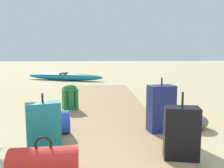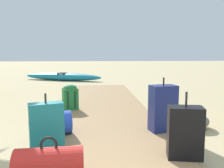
{
  "view_description": "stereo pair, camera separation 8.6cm",
  "coord_description": "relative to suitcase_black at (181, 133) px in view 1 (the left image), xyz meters",
  "views": [
    {
      "loc": [
        -0.07,
        -1.36,
        1.26
      ],
      "look_at": [
        0.27,
        4.0,
        0.55
      ],
      "focal_mm": 38.67,
      "sensor_mm": 36.0,
      "label": 1
    },
    {
      "loc": [
        -0.16,
        -1.35,
        1.26
      ],
      "look_at": [
        0.27,
        4.0,
        0.55
      ],
      "focal_mm": 38.67,
      "sensor_mm": 36.0,
      "label": 2
    }
  ],
  "objects": [
    {
      "name": "rock_right_mid",
      "position": [
        0.69,
        1.27,
        -0.26
      ],
      "size": [
        0.63,
        0.63,
        0.23
      ],
      "primitive_type": "ellipsoid",
      "rotation": [
        0.0,
        0.0,
        2.41
      ],
      "color": "slate",
      "rests_on": "ground"
    },
    {
      "name": "suitcase_black",
      "position": [
        0.0,
        0.0,
        0.0
      ],
      "size": [
        0.41,
        0.29,
        0.75
      ],
      "color": "black",
      "rests_on": "boardwalk"
    },
    {
      "name": "kayak",
      "position": [
        -2.39,
        8.42,
        -0.2
      ],
      "size": [
        3.67,
        1.84,
        0.34
      ],
      "color": "teal",
      "rests_on": "ground"
    },
    {
      "name": "ground_plane",
      "position": [
        -0.86,
        1.75,
        -0.37
      ],
      "size": [
        60.0,
        60.0,
        0.0
      ],
      "primitive_type": "plane",
      "color": "tan"
    },
    {
      "name": "boardwalk",
      "position": [
        -0.86,
        2.48,
        -0.33
      ],
      "size": [
        1.92,
        7.28,
        0.08
      ],
      "primitive_type": "cube",
      "color": "#9E7A51",
      "rests_on": "ground"
    },
    {
      "name": "rock_right_far",
      "position": [
        0.4,
        1.54,
        -0.3
      ],
      "size": [
        0.25,
        0.25,
        0.14
      ],
      "primitive_type": "ellipsoid",
      "rotation": [
        0.0,
        0.0,
        0.75
      ],
      "color": "gray",
      "rests_on": "ground"
    },
    {
      "name": "backpack_green",
      "position": [
        -1.49,
        2.46,
        -0.02
      ],
      "size": [
        0.36,
        0.32,
        0.51
      ],
      "color": "#237538",
      "rests_on": "boardwalk"
    },
    {
      "name": "suitcase_teal",
      "position": [
        -1.59,
        0.38,
        -0.01
      ],
      "size": [
        0.44,
        0.3,
        0.69
      ],
      "color": "#197A7F",
      "rests_on": "boardwalk"
    },
    {
      "name": "suitcase_navy",
      "position": [
        0.02,
        0.94,
        0.05
      ],
      "size": [
        0.42,
        0.31,
        0.81
      ],
      "color": "navy",
      "rests_on": "boardwalk"
    },
    {
      "name": "duffel_bag_red",
      "position": [
        -1.43,
        -0.36,
        -0.14
      ],
      "size": [
        0.64,
        0.34,
        0.42
      ],
      "color": "red",
      "rests_on": "boardwalk"
    },
    {
      "name": "duffel_bag_blue",
      "position": [
        -1.57,
        0.9,
        -0.12
      ],
      "size": [
        0.52,
        0.44,
        0.45
      ],
      "color": "#2847B7",
      "rests_on": "boardwalk"
    }
  ]
}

